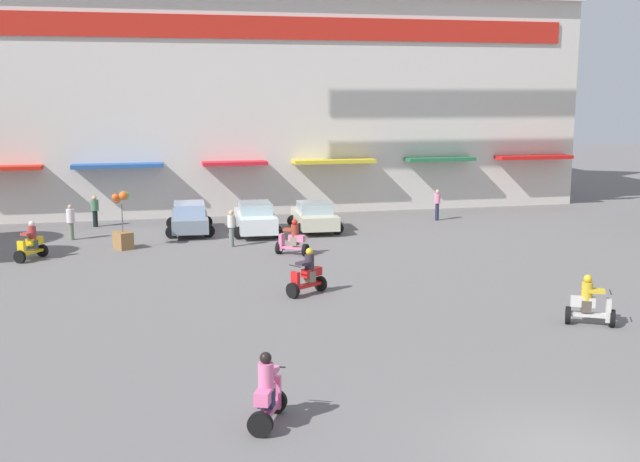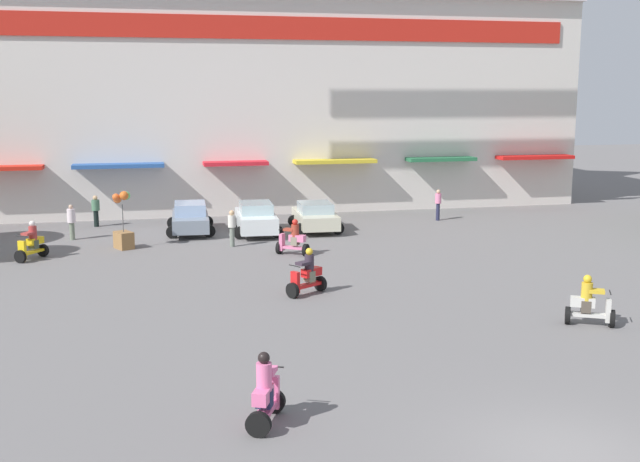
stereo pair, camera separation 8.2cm
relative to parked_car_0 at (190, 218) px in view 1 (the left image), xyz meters
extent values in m
plane|color=slate|center=(5.50, -12.27, -0.74)|extent=(128.00, 128.00, 0.00)
cube|color=silver|center=(5.50, 10.95, 5.22)|extent=(35.57, 12.44, 11.93)
cube|color=red|center=(5.50, 4.67, 9.39)|extent=(32.72, 0.12, 1.21)
cube|color=#285197|center=(-3.38, 4.18, 2.21)|extent=(4.66, 1.10, 0.20)
cube|color=red|center=(2.75, 4.18, 2.21)|extent=(3.46, 1.10, 0.20)
cube|color=gold|center=(8.26, 4.18, 2.21)|extent=(4.59, 1.10, 0.20)
cube|color=#24653E|center=(14.52, 4.18, 2.21)|extent=(3.99, 1.10, 0.20)
cube|color=red|center=(20.41, 4.18, 2.21)|extent=(4.59, 1.10, 0.20)
cube|color=gray|center=(0.00, 0.00, -0.14)|extent=(1.90, 4.31, 0.66)
cube|color=#95ADD1|center=(0.00, 0.00, 0.46)|extent=(1.56, 2.18, 0.55)
cylinder|color=black|center=(-0.78, 1.35, -0.44)|extent=(0.61, 0.19, 0.60)
cylinder|color=black|center=(0.91, 1.27, -0.44)|extent=(0.61, 0.19, 0.60)
cylinder|color=black|center=(-0.91, -1.27, -0.44)|extent=(0.61, 0.19, 0.60)
cylinder|color=black|center=(0.78, -1.35, -0.44)|extent=(0.61, 0.19, 0.60)
cube|color=white|center=(3.08, -0.93, -0.10)|extent=(1.96, 4.27, 0.75)
cube|color=#A2BCC1|center=(3.08, -0.93, 0.53)|extent=(1.60, 2.17, 0.50)
cylinder|color=black|center=(2.28, 0.41, -0.44)|extent=(0.61, 0.20, 0.60)
cylinder|color=black|center=(4.02, 0.32, -0.44)|extent=(0.61, 0.20, 0.60)
cylinder|color=black|center=(2.14, -2.19, -0.44)|extent=(0.61, 0.20, 0.60)
cylinder|color=black|center=(3.88, -2.28, -0.44)|extent=(0.61, 0.20, 0.60)
cube|color=beige|center=(6.06, -0.69, -0.15)|extent=(2.01, 4.13, 0.65)
cube|color=#A0B5BD|center=(6.06, -0.69, 0.42)|extent=(1.65, 2.10, 0.47)
cylinder|color=black|center=(5.23, 0.61, -0.44)|extent=(0.61, 0.20, 0.60)
cylinder|color=black|center=(7.02, 0.52, -0.44)|extent=(0.61, 0.20, 0.60)
cylinder|color=black|center=(5.10, -1.89, -0.44)|extent=(0.61, 0.20, 0.60)
cylinder|color=black|center=(6.89, -1.99, -0.44)|extent=(0.61, 0.20, 0.60)
cylinder|color=black|center=(3.37, -5.81, -0.48)|extent=(0.42, 0.50, 0.52)
cylinder|color=black|center=(4.36, -6.53, -0.48)|extent=(0.42, 0.50, 0.52)
cube|color=pink|center=(3.87, -6.17, -0.42)|extent=(1.03, 0.86, 0.10)
cube|color=pink|center=(4.04, -6.30, -0.01)|extent=(0.73, 0.64, 0.28)
cube|color=pink|center=(3.47, -5.88, -0.23)|extent=(0.30, 0.34, 0.72)
cylinder|color=black|center=(3.45, -5.87, 0.33)|extent=(0.33, 0.44, 0.04)
cube|color=gray|center=(3.96, -6.24, -0.13)|extent=(0.41, 0.42, 0.36)
cylinder|color=#9A3827|center=(3.96, -6.24, 0.31)|extent=(0.45, 0.45, 0.51)
sphere|color=red|center=(3.96, -6.24, 0.67)|extent=(0.25, 0.25, 0.25)
cube|color=#9A3827|center=(3.75, -6.08, 0.33)|extent=(0.56, 0.53, 0.10)
cylinder|color=black|center=(0.40, -22.04, -0.48)|extent=(0.53, 0.34, 0.52)
cylinder|color=black|center=(-0.08, -23.14, -0.48)|extent=(0.53, 0.34, 0.52)
cube|color=pink|center=(0.16, -22.59, -0.42)|extent=(0.68, 1.08, 0.10)
cube|color=pink|center=(0.07, -22.79, -0.01)|extent=(0.55, 0.74, 0.28)
cube|color=pink|center=(0.35, -22.15, -0.23)|extent=(0.35, 0.26, 0.72)
cylinder|color=black|center=(0.36, -22.13, 0.33)|extent=(0.49, 0.24, 0.04)
cube|color=#212646|center=(0.11, -22.70, -0.13)|extent=(0.41, 0.39, 0.36)
cylinder|color=pink|center=(0.11, -22.70, 0.34)|extent=(0.42, 0.42, 0.58)
sphere|color=black|center=(0.11, -22.70, 0.74)|extent=(0.25, 0.25, 0.25)
cube|color=pink|center=(0.22, -22.46, 0.37)|extent=(0.49, 0.54, 0.10)
cylinder|color=black|center=(2.56, -12.95, -0.48)|extent=(0.40, 0.51, 0.52)
cylinder|color=black|center=(3.67, -12.24, -0.48)|extent=(0.40, 0.51, 0.52)
cube|color=red|center=(3.12, -12.60, -0.42)|extent=(1.13, 0.86, 0.10)
cube|color=red|center=(3.32, -12.47, 0.00)|extent=(0.78, 0.65, 0.28)
cube|color=red|center=(2.67, -12.88, -0.22)|extent=(0.29, 0.34, 0.72)
cylinder|color=black|center=(2.65, -12.90, 0.34)|extent=(0.31, 0.46, 0.04)
cube|color=slate|center=(3.23, -12.53, -0.12)|extent=(0.41, 0.42, 0.36)
cylinder|color=#342936|center=(3.23, -12.53, 0.33)|extent=(0.44, 0.44, 0.56)
sphere|color=gold|center=(3.23, -12.53, 0.72)|extent=(0.25, 0.25, 0.25)
cube|color=#342936|center=(2.98, -12.68, 0.36)|extent=(0.55, 0.52, 0.10)
cylinder|color=black|center=(-7.07, -5.26, -0.48)|extent=(0.51, 0.41, 0.52)
cylinder|color=black|center=(-6.34, -4.15, -0.48)|extent=(0.51, 0.41, 0.52)
cube|color=yellow|center=(-6.70, -4.71, -0.42)|extent=(0.88, 1.13, 0.10)
cube|color=yellow|center=(-6.57, -4.51, 0.00)|extent=(0.66, 0.79, 0.28)
cube|color=yellow|center=(-7.00, -5.15, -0.22)|extent=(0.34, 0.29, 0.72)
cylinder|color=black|center=(-7.01, -5.17, 0.34)|extent=(0.45, 0.32, 0.04)
cube|color=#414B3B|center=(-6.63, -4.59, -0.12)|extent=(0.42, 0.41, 0.36)
cylinder|color=#A23533|center=(-6.63, -4.59, 0.34)|extent=(0.44, 0.44, 0.57)
sphere|color=silver|center=(-6.63, -4.59, 0.73)|extent=(0.25, 0.25, 0.25)
cube|color=#A23533|center=(-6.79, -4.84, 0.37)|extent=(0.53, 0.55, 0.10)
cylinder|color=black|center=(11.05, -18.20, -0.48)|extent=(0.38, 0.52, 0.52)
cylinder|color=black|center=(9.96, -17.60, -0.48)|extent=(0.38, 0.52, 0.52)
cube|color=beige|center=(10.50, -17.90, -0.42)|extent=(1.09, 0.77, 0.10)
cube|color=beige|center=(10.31, -17.79, -0.04)|extent=(0.75, 0.60, 0.28)
cube|color=beige|center=(10.94, -18.14, -0.25)|extent=(0.28, 0.35, 0.68)
cylinder|color=black|center=(10.96, -18.15, 0.30)|extent=(0.28, 0.47, 0.04)
cube|color=#4C4339|center=(10.40, -17.84, -0.16)|extent=(0.40, 0.42, 0.36)
cylinder|color=gold|center=(10.40, -17.84, 0.28)|extent=(0.43, 0.43, 0.53)
sphere|color=gold|center=(10.40, -17.84, 0.65)|extent=(0.25, 0.25, 0.25)
cube|color=gold|center=(10.63, -17.97, 0.31)|extent=(0.55, 0.51, 0.10)
cylinder|color=#23253F|center=(13.09, 0.82, -0.28)|extent=(0.24, 0.24, 0.92)
cylinder|color=pink|center=(13.09, 0.82, 0.44)|extent=(0.39, 0.39, 0.52)
sphere|color=tan|center=(13.09, 0.82, 0.80)|extent=(0.22, 0.22, 0.22)
cylinder|color=slate|center=(-5.46, -0.56, -0.34)|extent=(0.25, 0.25, 0.81)
cylinder|color=silver|center=(-5.46, -0.56, 0.39)|extent=(0.40, 0.40, 0.63)
sphere|color=tan|center=(-5.46, -0.56, 0.81)|extent=(0.20, 0.20, 0.20)
cylinder|color=slate|center=(1.59, -3.83, -0.30)|extent=(0.29, 0.29, 0.88)
cylinder|color=silver|center=(1.59, -3.83, 0.40)|extent=(0.46, 0.46, 0.53)
sphere|color=tan|center=(1.59, -3.83, 0.77)|extent=(0.22, 0.22, 0.22)
cylinder|color=black|center=(-4.56, 2.86, -0.33)|extent=(0.34, 0.34, 0.84)
cylinder|color=#457053|center=(-4.56, 2.86, 0.36)|extent=(0.55, 0.55, 0.53)
sphere|color=tan|center=(-4.56, 2.86, 0.74)|extent=(0.23, 0.23, 0.23)
cube|color=olive|center=(-3.08, -3.21, -0.37)|extent=(0.93, 1.07, 0.75)
cylinder|color=#4C4C4C|center=(-3.08, -3.21, 0.61)|extent=(0.04, 0.04, 1.20)
sphere|color=#51BE59|center=(-2.90, -3.23, 1.59)|extent=(0.37, 0.37, 0.37)
sphere|color=#DA602C|center=(-2.99, -2.99, 1.53)|extent=(0.29, 0.29, 0.29)
sphere|color=orange|center=(-3.28, -3.08, 1.44)|extent=(0.38, 0.38, 0.38)
sphere|color=#DD5C24|center=(-3.32, -3.36, 1.56)|extent=(0.31, 0.31, 0.31)
sphere|color=#D66021|center=(-2.98, -3.45, 1.63)|extent=(0.39, 0.39, 0.39)
camera|label=1|loc=(-2.19, -37.50, 6.05)|focal=43.52mm
camera|label=2|loc=(-2.11, -37.52, 6.05)|focal=43.52mm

